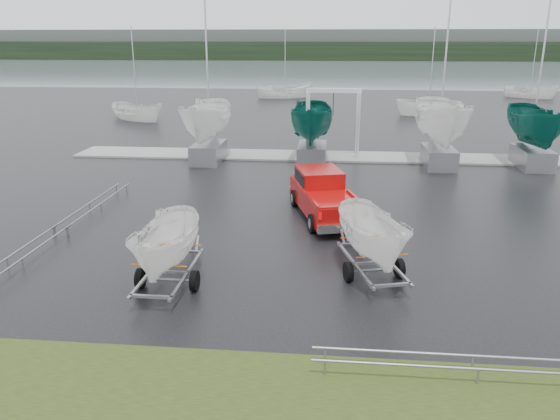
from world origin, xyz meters
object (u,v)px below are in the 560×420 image
object	(u,v)px
trailer_parked	(165,205)
boat_hoist	(333,113)
pickup_truck	(323,193)
trailer_hitched	(376,197)

from	to	relation	value
trailer_parked	boat_hoist	distance (m)	19.31
pickup_truck	trailer_parked	world-z (taller)	trailer_parked
pickup_truck	trailer_parked	xyz separation A→B (m)	(-4.28, -7.20, 1.55)
trailer_parked	boat_hoist	world-z (taller)	trailer_parked
trailer_hitched	boat_hoist	size ratio (longest dim) A/B	1.13
trailer_parked	boat_hoist	bearing A→B (deg)	76.68
boat_hoist	trailer_parked	bearing A→B (deg)	-103.75
trailer_hitched	pickup_truck	bearing A→B (deg)	90.00
pickup_truck	boat_hoist	size ratio (longest dim) A/B	1.37
pickup_truck	trailer_parked	distance (m)	8.52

